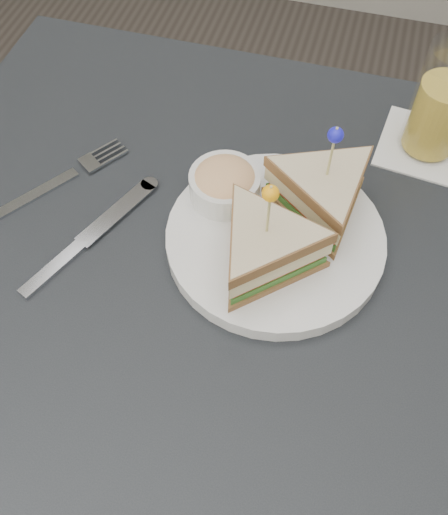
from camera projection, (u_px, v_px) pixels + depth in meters
ground_plane at (218, 467)px, 1.23m from camera, size 3.50×3.50×0.00m
table at (214, 322)px, 0.67m from camera, size 0.80×0.80×0.75m
plate_meal at (283, 220)px, 0.61m from camera, size 0.29×0.29×0.14m
cutlery_fork at (62, 179)px, 0.70m from camera, size 0.13×0.17×0.01m
cutlery_knife at (87, 239)px, 0.64m from camera, size 0.10×0.20×0.01m
drink_set at (441, 108)px, 0.68m from camera, size 0.13×0.13×0.15m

